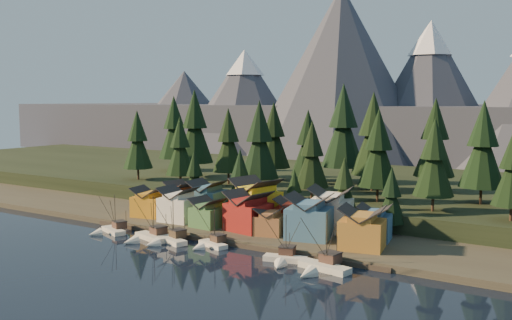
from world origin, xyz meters
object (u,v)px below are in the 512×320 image
Objects in this scene: boat_3 at (210,239)px; house_front_0 at (149,201)px; house_back_0 at (182,196)px; boat_0 at (109,225)px; boat_5 at (284,253)px; house_front_1 at (179,203)px; boat_2 at (167,234)px; house_back_1 at (207,197)px; boat_1 at (147,232)px; boat_6 at (321,260)px.

house_front_0 reaches higher than boat_3.
boat_0 is at bearing -87.54° from house_back_0.
house_front_0 is (-50.44, 14.50, 3.64)m from boat_5.
house_front_1 reaches higher than boat_5.
boat_2 is 1.22× the size of house_front_0.
boat_0 is at bearing -121.20° from house_back_1.
house_front_0 is (-14.08, 15.91, 3.57)m from boat_1.
boat_3 is 20.16m from boat_5.
boat_0 is at bearing -160.99° from boat_2.
boat_0 is 18.80m from boat_2.
house_front_0 is at bearing 160.91° from boat_2.
house_front_0 is 10.87m from house_front_1.
boat_2 is 10.72m from boat_3.
boat_3 is 0.82× the size of boat_6.
boat_6 is 51.24m from house_front_1.
house_front_0 is 15.86m from house_back_1.
boat_6 reaches higher than house_front_0.
boat_2 is 0.92× the size of boat_6.
boat_5 reaches higher than boat_3.
boat_0 is 27.58m from house_back_1.
boat_0 is 1.15× the size of house_front_1.
boat_0 is 1.06× the size of boat_3.
house_front_0 is at bearing 174.79° from boat_3.
boat_0 is 1.18× the size of house_back_0.
house_back_1 is (-37.36, 23.42, 4.57)m from boat_5.
boat_1 is at bearing -58.99° from house_back_0.
house_front_0 is at bearing -104.03° from house_back_0.
house_back_0 reaches higher than boat_0.
boat_3 is 1.08× the size of house_front_1.
boat_6 is at bearing 20.97° from boat_0.
house_front_1 is 0.95× the size of house_back_1.
boat_5 is (20.10, -1.58, 0.07)m from boat_3.
boat_5 is 42.19m from house_front_1.
boat_6 is (9.09, -1.52, 0.22)m from boat_5.
house_front_0 is 10.00m from house_back_0.
boat_0 is 15.96m from house_front_0.
house_back_1 reaches higher than house_back_0.
boat_0 is at bearing 167.04° from boat_5.
house_front_1 is (-39.59, 13.97, 4.16)m from boat_5.
boat_0 is at bearing -96.36° from house_front_0.
boat_6 is at bearing -15.46° from house_back_0.
boat_0 is at bearing -170.68° from boat_6.
boat_1 is 1.26× the size of house_front_0.
boat_1 is at bearing -155.96° from boat_2.
boat_1 is 36.38m from boat_5.
house_front_0 is 0.94× the size of house_back_1.
house_back_0 is (-26.44, 22.12, 4.09)m from boat_3.
boat_5 is at bearing 20.18° from boat_2.
house_front_1 reaches higher than house_front_0.
house_back_1 is at bearing 146.19° from boat_3.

